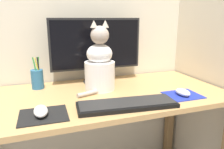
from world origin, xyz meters
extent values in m
cube|color=tan|center=(0.00, 0.00, 0.69)|extent=(1.35, 0.63, 0.02)
cube|color=olive|center=(0.63, 0.28, 0.34)|extent=(0.05, 0.05, 0.68)
cylinder|color=black|center=(0.03, 0.22, 0.71)|extent=(0.17, 0.17, 0.01)
cylinder|color=black|center=(0.03, 0.22, 0.75)|extent=(0.04, 0.04, 0.08)
cube|color=black|center=(0.03, 0.22, 0.94)|extent=(0.56, 0.02, 0.31)
cube|color=black|center=(0.03, 0.21, 0.94)|extent=(0.54, 0.00, 0.28)
cube|color=black|center=(0.05, -0.21, 0.71)|extent=(0.47, 0.19, 0.02)
cube|color=black|center=(0.05, -0.21, 0.72)|extent=(0.45, 0.17, 0.01)
cube|color=black|center=(-0.31, -0.18, 0.70)|extent=(0.20, 0.18, 0.00)
cube|color=#1E2D9E|center=(0.39, -0.17, 0.70)|extent=(0.18, 0.16, 0.00)
ellipsoid|color=white|center=(-0.32, -0.18, 0.72)|extent=(0.06, 0.11, 0.04)
ellipsoid|color=white|center=(0.38, -0.18, 0.72)|extent=(0.06, 0.10, 0.03)
cylinder|color=white|center=(0.01, 0.08, 0.78)|extent=(0.17, 0.17, 0.16)
ellipsoid|color=white|center=(0.01, 0.08, 0.91)|extent=(0.15, 0.13, 0.11)
sphere|color=#B2A393|center=(0.01, 0.06, 1.01)|extent=(0.10, 0.10, 0.10)
cone|color=#B2A393|center=(-0.02, 0.06, 1.06)|extent=(0.04, 0.04, 0.04)
cone|color=#B2A393|center=(0.04, 0.06, 1.06)|extent=(0.04, 0.04, 0.04)
cylinder|color=#B2A393|center=(-0.04, 0.01, 0.71)|extent=(0.21, 0.09, 0.02)
cylinder|color=#286089|center=(-0.32, 0.21, 0.76)|extent=(0.07, 0.07, 0.11)
cylinder|color=green|center=(-0.33, 0.20, 0.82)|extent=(0.03, 0.02, 0.14)
cylinder|color=green|center=(-0.31, 0.21, 0.82)|extent=(0.02, 0.03, 0.14)
cylinder|color=black|center=(-0.31, 0.20, 0.82)|extent=(0.01, 0.03, 0.14)
cylinder|color=yellow|center=(-0.32, 0.20, 0.82)|extent=(0.03, 0.02, 0.14)
camera|label=1|loc=(-0.32, -1.06, 1.09)|focal=35.00mm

